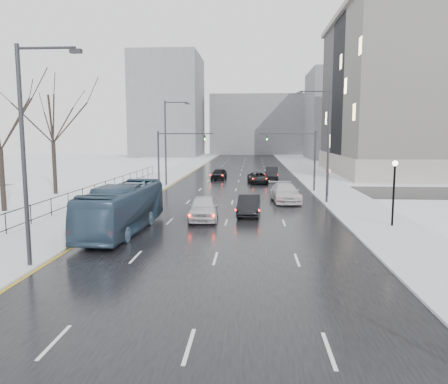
% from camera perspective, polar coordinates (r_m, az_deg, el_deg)
% --- Properties ---
extents(road, '(16.00, 150.00, 0.04)m').
position_cam_1_polar(road, '(59.17, 1.98, 1.62)').
color(road, black).
rests_on(road, ground).
extents(cross_road, '(130.00, 10.00, 0.04)m').
position_cam_1_polar(cross_road, '(47.26, 1.53, 0.12)').
color(cross_road, black).
rests_on(cross_road, ground).
extents(sidewalk_left, '(5.00, 150.00, 0.16)m').
position_cam_1_polar(sidewalk_left, '(60.40, -8.03, 1.73)').
color(sidewalk_left, silver).
rests_on(sidewalk_left, ground).
extents(sidewalk_right, '(5.00, 150.00, 0.16)m').
position_cam_1_polar(sidewalk_right, '(59.78, 12.10, 1.57)').
color(sidewalk_right, silver).
rests_on(sidewalk_right, ground).
extents(park_strip, '(14.00, 150.00, 0.12)m').
position_cam_1_polar(park_strip, '(63.03, -16.52, 1.71)').
color(park_strip, white).
rests_on(park_strip, ground).
extents(tree_park_d, '(8.75, 8.75, 12.50)m').
position_cam_1_polar(tree_park_d, '(38.71, -26.75, -2.37)').
color(tree_park_d, black).
rests_on(tree_park_d, ground).
extents(tree_park_e, '(9.45, 9.45, 13.50)m').
position_cam_1_polar(tree_park_e, '(47.66, -21.10, -0.35)').
color(tree_park_e, black).
rests_on(tree_park_e, ground).
extents(iron_fence, '(0.06, 70.00, 1.30)m').
position_cam_1_polar(iron_fence, '(32.82, -23.13, -2.21)').
color(iron_fence, black).
rests_on(iron_fence, sidewalk_left).
extents(streetlight_r_mid, '(2.95, 0.25, 10.00)m').
position_cam_1_polar(streetlight_r_mid, '(39.35, 13.15, 6.61)').
color(streetlight_r_mid, '#2D2D33').
rests_on(streetlight_r_mid, ground).
extents(streetlight_l_near, '(2.95, 0.25, 10.00)m').
position_cam_1_polar(streetlight_l_near, '(21.30, -24.25, 5.53)').
color(streetlight_l_near, '#2D2D33').
rests_on(streetlight_l_near, ground).
extents(streetlight_l_far, '(2.95, 0.25, 10.00)m').
position_cam_1_polar(streetlight_l_far, '(51.80, -7.40, 6.92)').
color(streetlight_l_far, '#2D2D33').
rests_on(streetlight_l_far, ground).
extents(lamppost_r_mid, '(0.36, 0.36, 4.28)m').
position_cam_1_polar(lamppost_r_mid, '(30.43, 21.33, 1.03)').
color(lamppost_r_mid, black).
rests_on(lamppost_r_mid, sidewalk_right).
extents(mast_signal_right, '(6.10, 0.33, 6.50)m').
position_cam_1_polar(mast_signal_right, '(47.20, 10.51, 4.97)').
color(mast_signal_right, '#2D2D33').
rests_on(mast_signal_right, ground).
extents(mast_signal_left, '(6.10, 0.33, 6.50)m').
position_cam_1_polar(mast_signal_left, '(47.75, -7.30, 5.06)').
color(mast_signal_left, '#2D2D33').
rests_on(mast_signal_left, ground).
extents(no_uturn_sign, '(0.60, 0.06, 2.70)m').
position_cam_1_polar(no_uturn_sign, '(43.63, 13.51, 2.31)').
color(no_uturn_sign, '#2D2D33').
rests_on(no_uturn_sign, sidewalk_right).
extents(bldg_far_right, '(24.00, 20.00, 22.00)m').
position_cam_1_polar(bldg_far_right, '(116.91, 16.93, 9.61)').
color(bldg_far_right, slate).
rests_on(bldg_far_right, ground).
extents(bldg_far_left, '(18.00, 22.00, 28.00)m').
position_cam_1_polar(bldg_far_left, '(126.34, -7.26, 11.06)').
color(bldg_far_left, slate).
rests_on(bldg_far_left, ground).
extents(bldg_far_center, '(30.00, 18.00, 18.00)m').
position_cam_1_polar(bldg_far_center, '(138.88, 4.70, 8.70)').
color(bldg_far_center, slate).
rests_on(bldg_far_center, ground).
extents(bus, '(2.89, 10.78, 2.98)m').
position_cam_1_polar(bus, '(28.09, -13.06, -2.06)').
color(bus, '#324A62').
rests_on(bus, road).
extents(sedan_center_near, '(2.29, 5.15, 1.72)m').
position_cam_1_polar(sedan_center_near, '(31.31, -2.67, -2.06)').
color(sedan_center_near, silver).
rests_on(sedan_center_near, road).
extents(sedan_right_near, '(1.81, 4.68, 1.52)m').
position_cam_1_polar(sedan_right_near, '(33.07, 3.28, -1.73)').
color(sedan_right_near, black).
rests_on(sedan_right_near, road).
extents(sedan_right_cross, '(2.78, 5.11, 1.36)m').
position_cam_1_polar(sedan_right_cross, '(54.74, 4.43, 1.86)').
color(sedan_right_cross, black).
rests_on(sedan_right_cross, road).
extents(sedan_right_far, '(2.85, 5.93, 1.67)m').
position_cam_1_polar(sedan_right_far, '(39.90, 7.99, -0.09)').
color(sedan_right_far, silver).
rests_on(sedan_right_far, road).
extents(sedan_center_far, '(2.17, 4.57, 1.51)m').
position_cam_1_polar(sedan_center_far, '(59.38, -0.66, 2.39)').
color(sedan_center_far, black).
rests_on(sedan_center_far, road).
extents(sedan_right_distant, '(2.12, 5.05, 1.62)m').
position_cam_1_polar(sedan_right_distant, '(60.72, 6.28, 2.52)').
color(sedan_right_distant, black).
rests_on(sedan_right_distant, road).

